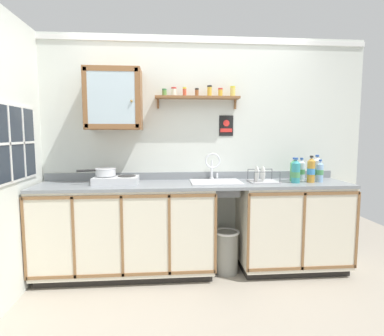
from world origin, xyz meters
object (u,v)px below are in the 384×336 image
(bottle_juice_amber_0, at_px, (311,170))
(bottle_opaque_white_4, at_px, (317,169))
(saucepan, at_px, (105,172))
(dish_rack, at_px, (262,179))
(sink, at_px, (215,184))
(bottle_water_blue_2, at_px, (320,172))
(bottle_water_clear_5, at_px, (301,170))
(warning_sign, at_px, (226,126))
(bottle_detergent_teal_3, at_px, (296,172))
(hot_plate_stove, at_px, (116,180))
(trash_bin, at_px, (227,251))
(wall_cabinet, at_px, (114,100))
(bottle_soda_green_1, at_px, (294,171))

(bottle_juice_amber_0, height_order, bottle_opaque_white_4, same)
(saucepan, bearing_deg, dish_rack, -1.26)
(dish_rack, bearing_deg, saucepan, 178.74)
(sink, relative_size, bottle_opaque_white_4, 1.87)
(bottle_opaque_white_4, height_order, dish_rack, bottle_opaque_white_4)
(bottle_water_blue_2, height_order, bottle_water_clear_5, bottle_water_clear_5)
(bottle_opaque_white_4, height_order, warning_sign, warning_sign)
(bottle_water_clear_5, relative_size, dish_rack, 0.84)
(bottle_water_blue_2, xyz_separation_m, bottle_detergent_teal_3, (-0.27, -0.04, 0.01))
(warning_sign, bearing_deg, bottle_opaque_white_4, -12.01)
(hot_plate_stove, distance_m, warning_sign, 1.29)
(bottle_water_clear_5, relative_size, warning_sign, 1.10)
(bottle_opaque_white_4, distance_m, trash_bin, 1.28)
(bottle_opaque_white_4, xyz_separation_m, trash_bin, (-0.98, -0.11, -0.83))
(bottle_detergent_teal_3, height_order, trash_bin, bottle_detergent_teal_3)
(saucepan, bearing_deg, bottle_water_blue_2, -1.84)
(sink, xyz_separation_m, bottle_water_blue_2, (1.07, -0.07, 0.13))
(bottle_opaque_white_4, xyz_separation_m, warning_sign, (-0.94, 0.20, 0.46))
(wall_cabinet, relative_size, warning_sign, 2.74)
(dish_rack, height_order, warning_sign, warning_sign)
(bottle_juice_amber_0, xyz_separation_m, bottle_water_blue_2, (0.10, 0.02, -0.02))
(dish_rack, relative_size, warning_sign, 1.30)
(bottle_juice_amber_0, bearing_deg, bottle_water_blue_2, 9.27)
(bottle_juice_amber_0, bearing_deg, wall_cabinet, 175.11)
(bottle_juice_amber_0, bearing_deg, warning_sign, 158.36)
(saucepan, relative_size, trash_bin, 0.82)
(hot_plate_stove, height_order, warning_sign, warning_sign)
(saucepan, height_order, bottle_water_blue_2, bottle_water_blue_2)
(dish_rack, bearing_deg, bottle_soda_green_1, 6.12)
(hot_plate_stove, xyz_separation_m, bottle_opaque_white_4, (2.08, 0.06, 0.08))
(dish_rack, distance_m, trash_bin, 0.83)
(sink, relative_size, saucepan, 1.40)
(sink, relative_size, bottle_soda_green_1, 2.05)
(bottle_soda_green_1, distance_m, dish_rack, 0.36)
(bottle_water_blue_2, bearing_deg, bottle_opaque_white_4, 79.40)
(bottle_water_clear_5, bearing_deg, trash_bin, -170.05)
(bottle_water_clear_5, bearing_deg, hot_plate_stove, -177.16)
(sink, distance_m, warning_sign, 0.66)
(bottle_water_blue_2, distance_m, warning_sign, 1.08)
(bottle_water_blue_2, xyz_separation_m, warning_sign, (-0.92, 0.31, 0.47))
(hot_plate_stove, bearing_deg, bottle_juice_amber_0, -1.96)
(bottle_juice_amber_0, bearing_deg, dish_rack, 174.01)
(bottle_water_blue_2, distance_m, dish_rack, 0.60)
(bottle_water_blue_2, height_order, warning_sign, warning_sign)
(bottle_soda_green_1, distance_m, bottle_opaque_white_4, 0.26)
(bottle_juice_amber_0, distance_m, wall_cabinet, 2.11)
(warning_sign, bearing_deg, bottle_soda_green_1, -19.19)
(sink, bearing_deg, hot_plate_stove, -178.83)
(bottle_water_blue_2, bearing_deg, bottle_water_clear_5, 132.03)
(bottle_detergent_teal_3, xyz_separation_m, wall_cabinet, (-1.81, 0.19, 0.72))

